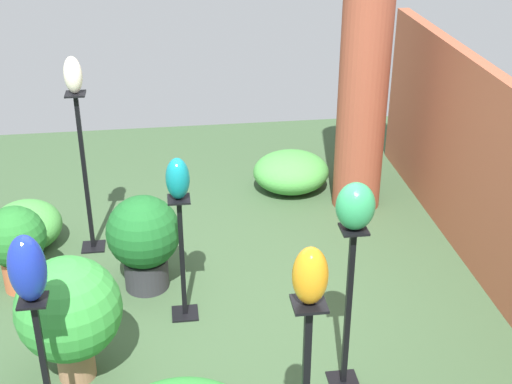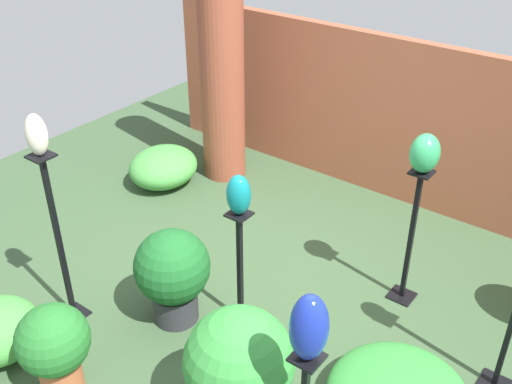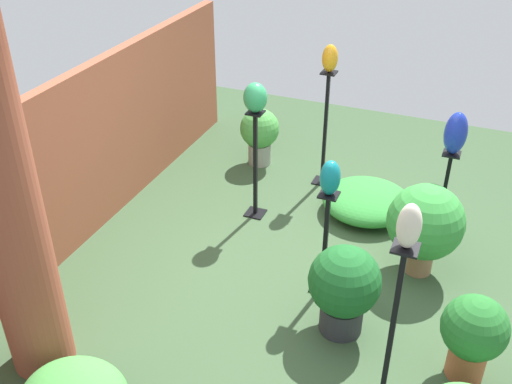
% 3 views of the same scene
% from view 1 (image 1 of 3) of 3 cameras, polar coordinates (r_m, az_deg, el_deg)
% --- Properties ---
extents(ground_plane, '(8.00, 8.00, 0.00)m').
position_cam_1_polar(ground_plane, '(5.51, -3.33, -9.97)').
color(ground_plane, '#385133').
extents(brick_wall_back, '(5.60, 0.12, 1.67)m').
position_cam_1_polar(brick_wall_back, '(5.64, 19.77, -0.76)').
color(brick_wall_back, '#9E5138').
rests_on(brick_wall_back, ground).
extents(brick_pillar, '(0.46, 0.46, 2.72)m').
position_cam_1_polar(brick_pillar, '(6.65, 8.67, 9.57)').
color(brick_pillar, brown).
rests_on(brick_pillar, ground).
extents(pedestal_jade, '(0.20, 0.20, 1.19)m').
position_cam_1_polar(pedestal_jade, '(4.64, 7.34, -9.81)').
color(pedestal_jade, black).
rests_on(pedestal_jade, ground).
extents(pedestal_cobalt, '(0.20, 0.20, 1.00)m').
position_cam_1_polar(pedestal_cobalt, '(4.47, -16.46, -13.98)').
color(pedestal_cobalt, black).
rests_on(pedestal_cobalt, ground).
extents(pedestal_ivory, '(0.20, 0.20, 1.44)m').
position_cam_1_polar(pedestal_ivory, '(6.20, -13.48, 0.93)').
color(pedestal_ivory, black).
rests_on(pedestal_ivory, ground).
extents(pedestal_teal, '(0.20, 0.20, 1.00)m').
position_cam_1_polar(pedestal_teal, '(5.30, -5.91, -5.76)').
color(pedestal_teal, black).
rests_on(pedestal_teal, ground).
extents(art_vase_jade, '(0.22, 0.24, 0.30)m').
position_cam_1_polar(art_vase_jade, '(4.22, 7.96, -1.13)').
color(art_vase_jade, '#2D9356').
rests_on(art_vase_jade, pedestal_jade).
extents(art_vase_cobalt, '(0.20, 0.21, 0.41)m').
position_cam_1_polar(art_vase_cobalt, '(4.04, -17.83, -5.84)').
color(art_vase_cobalt, '#192D9E').
rests_on(art_vase_cobalt, pedestal_cobalt).
extents(art_vase_ivory, '(0.14, 0.15, 0.30)m').
position_cam_1_polar(art_vase_ivory, '(5.87, -14.43, 9.06)').
color(art_vase_ivory, beige).
rests_on(art_vase_ivory, pedestal_ivory).
extents(art_vase_amber, '(0.16, 0.17, 0.30)m').
position_cam_1_polar(art_vase_amber, '(3.27, 4.36, -6.70)').
color(art_vase_amber, orange).
rests_on(art_vase_amber, pedestal_amber).
extents(art_vase_teal, '(0.18, 0.17, 0.31)m').
position_cam_1_polar(art_vase_teal, '(4.96, -6.29, 1.07)').
color(art_vase_teal, '#0F727A').
rests_on(art_vase_teal, pedestal_teal).
extents(potted_plant_front_right, '(0.69, 0.69, 0.89)m').
position_cam_1_polar(potted_plant_front_right, '(4.82, -14.73, -9.22)').
color(potted_plant_front_right, '#936B4C').
rests_on(potted_plant_front_right, ground).
extents(potted_plant_mid_right, '(0.49, 0.49, 0.72)m').
position_cam_1_polar(potted_plant_mid_right, '(5.91, -18.67, -3.84)').
color(potted_plant_mid_right, '#B25B38').
rests_on(potted_plant_mid_right, ground).
extents(potted_plant_mid_left, '(0.58, 0.58, 0.80)m').
position_cam_1_polar(potted_plant_mid_left, '(5.67, -8.97, -3.64)').
color(potted_plant_mid_left, '#2D2D33').
rests_on(potted_plant_mid_left, ground).
extents(foliage_bed_west, '(0.70, 0.77, 0.41)m').
position_cam_1_polar(foliage_bed_west, '(7.27, 2.82, 1.62)').
color(foliage_bed_west, '#479942').
rests_on(foliage_bed_west, ground).
extents(foliage_bed_center, '(0.63, 0.62, 0.42)m').
position_cam_1_polar(foliage_bed_center, '(6.58, -17.89, -2.57)').
color(foliage_bed_center, '#479942').
rests_on(foliage_bed_center, ground).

